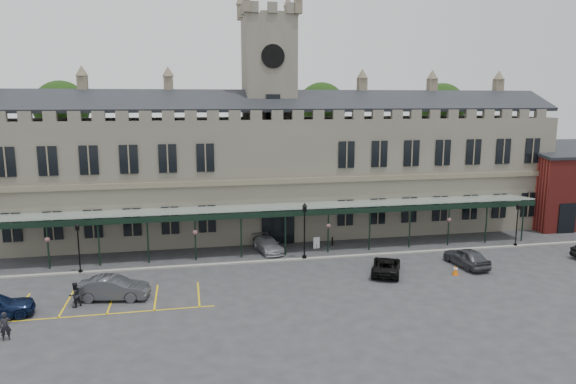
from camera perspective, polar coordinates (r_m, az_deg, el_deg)
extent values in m
plane|color=#2C2C2F|center=(40.21, 1.70, -9.94)|extent=(140.00, 140.00, 0.00)
cube|color=#5C584C|center=(54.04, -2.08, 1.83)|extent=(60.00, 10.00, 12.00)
cube|color=brown|center=(48.96, -1.11, 1.20)|extent=(60.00, 0.35, 0.50)
cube|color=black|center=(51.00, -1.68, 10.13)|extent=(60.00, 4.77, 2.20)
cube|color=black|center=(55.94, -2.55, 10.13)|extent=(60.00, 4.77, 2.20)
cube|color=black|center=(49.88, -1.11, -3.67)|extent=(3.20, 0.18, 3.80)
cube|color=#5C584C|center=(53.54, -2.12, 7.13)|extent=(5.00, 5.00, 22.00)
cylinder|color=silver|center=(51.12, -1.69, 14.85)|extent=(2.20, 0.12, 2.20)
cylinder|color=black|center=(51.05, -1.68, 14.85)|extent=(2.30, 0.04, 2.30)
cube|color=black|center=(50.95, -1.66, 9.23)|extent=(1.40, 0.12, 2.80)
cube|color=#8C9E93|center=(47.57, -0.71, -1.63)|extent=(50.00, 4.00, 0.40)
cube|color=black|center=(45.71, -0.25, -2.44)|extent=(50.00, 0.18, 0.50)
cube|color=maroon|center=(66.22, 28.87, 0.36)|extent=(12.00, 8.00, 8.00)
cube|color=black|center=(65.70, 29.20, 4.23)|extent=(12.40, 8.36, 1.47)
cube|color=gray|center=(45.27, 0.13, -7.53)|extent=(60.00, 0.40, 0.12)
cylinder|color=#332314|center=(63.71, -23.42, 2.27)|extent=(0.70, 0.70, 12.00)
sphere|color=black|center=(63.23, -23.87, 8.56)|extent=(6.00, 6.00, 6.00)
cylinder|color=#332314|center=(64.43, 3.67, 3.16)|extent=(0.70, 0.70, 12.00)
sphere|color=black|center=(63.96, 3.74, 9.40)|extent=(6.00, 6.00, 6.00)
cylinder|color=#332314|center=(70.27, 16.40, 3.35)|extent=(0.70, 0.70, 12.00)
sphere|color=black|center=(69.84, 16.69, 9.06)|extent=(6.00, 6.00, 6.00)
cylinder|color=black|center=(45.24, -22.06, -8.21)|extent=(0.33, 0.33, 0.27)
cylinder|color=black|center=(44.76, -22.20, -6.16)|extent=(0.11, 0.11, 3.65)
cube|color=black|center=(44.28, -22.37, -3.72)|extent=(0.26, 0.26, 0.36)
cone|color=black|center=(44.21, -22.40, -3.31)|extent=(0.40, 0.40, 0.27)
cylinder|color=black|center=(45.56, 1.83, -7.29)|extent=(0.39, 0.39, 0.33)
cylinder|color=black|center=(44.99, 1.84, -4.82)|extent=(0.13, 0.13, 4.38)
cube|color=black|center=(44.44, 1.86, -1.89)|extent=(0.31, 0.31, 0.44)
cone|color=black|center=(44.36, 1.86, -1.41)|extent=(0.48, 0.48, 0.33)
cylinder|color=black|center=(53.99, 23.93, -5.42)|extent=(0.33, 0.33, 0.28)
cylinder|color=black|center=(53.58, 24.06, -3.66)|extent=(0.11, 0.11, 3.68)
cube|color=black|center=(53.18, 24.22, -1.58)|extent=(0.26, 0.26, 0.37)
cone|color=black|center=(53.12, 24.24, -1.24)|extent=(0.41, 0.41, 0.28)
cube|color=#DF6007|center=(43.83, 18.09, -8.71)|extent=(0.42, 0.42, 0.04)
cone|color=#DF6007|center=(43.72, 18.11, -8.25)|extent=(0.49, 0.49, 0.77)
cylinder|color=silver|center=(43.68, 18.12, -8.12)|extent=(0.32, 0.32, 0.11)
cylinder|color=black|center=(48.83, 3.18, -6.02)|extent=(0.05, 0.05, 0.45)
cube|color=silver|center=(48.74, 3.19, -5.66)|extent=(0.63, 0.14, 1.09)
cylinder|color=black|center=(48.88, -3.80, -5.69)|extent=(0.17, 0.17, 0.97)
cylinder|color=black|center=(49.87, 4.94, -5.47)|extent=(0.15, 0.15, 0.83)
imported|color=#3C3E44|center=(38.63, -18.88, -10.07)|extent=(5.15, 2.47, 1.63)
imported|color=#A3A5AB|center=(47.67, -2.26, -5.87)|extent=(2.73, 4.83, 1.32)
imported|color=black|center=(42.54, 10.85, -8.06)|extent=(3.91, 5.13, 1.29)
imported|color=#3C3E44|center=(46.07, 19.23, -6.84)|extent=(2.30, 4.82, 1.59)
imported|color=black|center=(34.93, -28.89, -12.95)|extent=(0.71, 0.58, 1.70)
imported|color=black|center=(38.14, -22.61, -10.50)|extent=(1.06, 1.06, 1.73)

